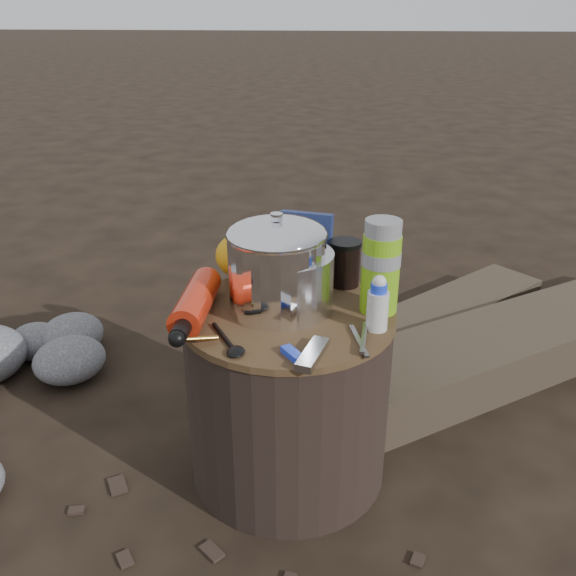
# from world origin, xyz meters

# --- Properties ---
(ground) EXTENTS (60.00, 60.00, 0.00)m
(ground) POSITION_xyz_m (0.00, 0.00, 0.00)
(ground) COLOR black
(ground) RESTS_ON ground
(stump) EXTENTS (0.46, 0.46, 0.42)m
(stump) POSITION_xyz_m (0.00, 0.00, 0.21)
(stump) COLOR black
(stump) RESTS_ON ground
(rock_ring) EXTENTS (0.38, 0.84, 0.17)m
(rock_ring) POSITION_xyz_m (-0.79, 0.13, 0.08)
(rock_ring) COLOR #5C5C61
(rock_ring) RESTS_ON ground
(log_main) EXTENTS (1.55, 1.20, 0.14)m
(log_main) POSITION_xyz_m (0.65, 0.54, 0.07)
(log_main) COLOR #3D3226
(log_main) RESTS_ON ground
(log_small) EXTENTS (0.95, 0.95, 0.09)m
(log_small) POSITION_xyz_m (0.37, 0.67, 0.05)
(log_small) COLOR #3D3226
(log_small) RESTS_ON ground
(foil_windscreen) EXTENTS (0.21, 0.21, 0.13)m
(foil_windscreen) POSITION_xyz_m (-0.01, 0.02, 0.49)
(foil_windscreen) COLOR silver
(foil_windscreen) RESTS_ON stump
(camping_pot) EXTENTS (0.21, 0.21, 0.21)m
(camping_pot) POSITION_xyz_m (-0.02, 0.01, 0.53)
(camping_pot) COLOR white
(camping_pot) RESTS_ON stump
(fuel_bottle) EXTENTS (0.07, 0.28, 0.07)m
(fuel_bottle) POSITION_xyz_m (-0.19, -0.04, 0.46)
(fuel_bottle) COLOR red
(fuel_bottle) RESTS_ON stump
(thermos) EXTENTS (0.08, 0.08, 0.20)m
(thermos) POSITION_xyz_m (0.19, 0.03, 0.52)
(thermos) COLOR #71B215
(thermos) RESTS_ON stump
(travel_mug) EXTENTS (0.07, 0.07, 0.11)m
(travel_mug) POSITION_xyz_m (0.12, 0.16, 0.48)
(travel_mug) COLOR black
(travel_mug) RESTS_ON stump
(stuff_sack) EXTENTS (0.18, 0.14, 0.12)m
(stuff_sack) POSITION_xyz_m (-0.10, 0.17, 0.48)
(stuff_sack) COLOR orange
(stuff_sack) RESTS_ON stump
(food_pouch) EXTENTS (0.13, 0.05, 0.16)m
(food_pouch) POSITION_xyz_m (0.02, 0.19, 0.50)
(food_pouch) COLOR navy
(food_pouch) RESTS_ON stump
(lighter) EXTENTS (0.07, 0.08, 0.01)m
(lighter) POSITION_xyz_m (0.03, -0.19, 0.43)
(lighter) COLOR blue
(lighter) RESTS_ON stump
(multitool) EXTENTS (0.06, 0.12, 0.02)m
(multitool) POSITION_xyz_m (0.07, -0.18, 0.43)
(multitool) COLOR #A9A9AE
(multitool) RESTS_ON stump
(pot_grabber) EXTENTS (0.04, 0.13, 0.01)m
(pot_grabber) POSITION_xyz_m (0.15, -0.12, 0.43)
(pot_grabber) COLOR #A9A9AE
(pot_grabber) RESTS_ON stump
(spork) EXTENTS (0.10, 0.13, 0.01)m
(spork) POSITION_xyz_m (-0.11, -0.13, 0.43)
(spork) COLOR black
(spork) RESTS_ON stump
(squeeze_bottle) EXTENTS (0.04, 0.04, 0.10)m
(squeeze_bottle) POSITION_xyz_m (0.19, -0.06, 0.48)
(squeeze_bottle) COLOR silver
(squeeze_bottle) RESTS_ON stump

